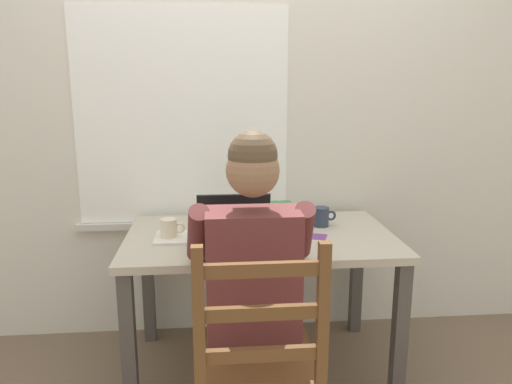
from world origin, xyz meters
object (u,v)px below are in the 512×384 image
computer_mouse (288,247)px  coffee_mug_dark (322,217)px  coffee_mug_white (169,229)px  book_stack_side (216,225)px  seated_person (251,273)px  book_stack_main (276,215)px  wooden_chair (257,365)px  landscape_photo_print (313,236)px  desk (260,253)px  laptop (235,235)px

computer_mouse → coffee_mug_dark: size_ratio=0.86×
computer_mouse → coffee_mug_white: size_ratio=0.88×
coffee_mug_white → book_stack_side: (0.22, 0.14, -0.03)m
seated_person → book_stack_main: bearing=73.5°
wooden_chair → landscape_photo_print: size_ratio=7.35×
wooden_chair → book_stack_side: wooden_chair is taller
seated_person → coffee_mug_dark: 0.70m
desk → book_stack_side: 0.26m
desk → coffee_mug_dark: 0.37m
wooden_chair → laptop: wooden_chair is taller
desk → wooden_chair: 0.75m
computer_mouse → landscape_photo_print: computer_mouse is taller
wooden_chair → computer_mouse: size_ratio=9.56×
laptop → coffee_mug_dark: laptop is taller
laptop → coffee_mug_dark: 0.53m
book_stack_main → seated_person: bearing=-106.5°
seated_person → laptop: 0.29m
book_stack_main → book_stack_side: (-0.30, -0.03, -0.04)m
book_stack_side → desk: bearing=-27.0°
desk → book_stack_main: size_ratio=6.11×
coffee_mug_white → book_stack_main: size_ratio=0.54×
book_stack_main → landscape_photo_print: bearing=-51.7°
seated_person → computer_mouse: size_ratio=12.60×
wooden_chair → coffee_mug_white: (-0.34, 0.70, 0.28)m
seated_person → laptop: seated_person is taller
seated_person → coffee_mug_white: size_ratio=11.14×
computer_mouse → seated_person: bearing=-130.4°
wooden_chair → laptop: (-0.05, 0.56, 0.29)m
laptop → computer_mouse: (0.23, -0.07, -0.04)m
laptop → book_stack_side: laptop is taller
book_stack_side → landscape_photo_print: (0.45, -0.16, -0.02)m
wooden_chair → book_stack_side: 0.89m
seated_person → wooden_chair: bearing=-90.0°
landscape_photo_print → laptop: bearing=-142.2°
desk → wooden_chair: (-0.08, -0.74, -0.14)m
wooden_chair → book_stack_main: wooden_chair is taller
desk → seated_person: 0.47m
book_stack_main → book_stack_side: size_ratio=1.33×
laptop → book_stack_main: (0.22, 0.31, 0.01)m
seated_person → computer_mouse: (0.18, 0.21, 0.03)m
laptop → desk: bearing=52.8°
laptop → book_stack_main: 0.38m
wooden_chair → coffee_mug_white: size_ratio=8.45×
landscape_photo_print → computer_mouse: bearing=-107.4°
laptop → landscape_photo_print: (0.37, 0.12, -0.05)m
wooden_chair → landscape_photo_print: 0.79m
laptop → computer_mouse: bearing=-16.9°
desk → laptop: laptop is taller
desk → book_stack_main: book_stack_main is taller
laptop → coffee_mug_dark: bearing=31.8°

